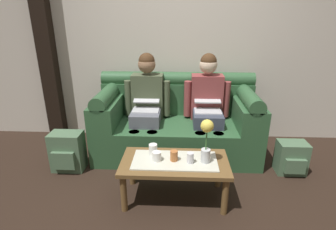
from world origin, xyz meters
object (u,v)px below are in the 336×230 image
at_px(flower_vase, 206,137).
at_px(person_right, 207,102).
at_px(backpack_right, 291,158).
at_px(cup_far_left, 190,158).
at_px(cup_near_right, 174,156).
at_px(cup_near_left, 157,156).
at_px(cup_far_center, 153,149).
at_px(person_left, 147,101).
at_px(couch, 177,123).
at_px(backpack_left, 68,152).
at_px(coffee_table, 175,166).

bearing_deg(flower_vase, person_right, 84.50).
height_order(person_right, backpack_right, person_right).
bearing_deg(cup_far_left, cup_near_right, 167.05).
height_order(cup_near_left, cup_far_center, cup_far_center).
relative_size(person_left, person_right, 1.00).
relative_size(couch, backpack_right, 5.41).
relative_size(person_left, cup_near_left, 14.42).
bearing_deg(cup_far_left, backpack_left, 160.07).
xyz_separation_m(couch, person_right, (0.37, -0.00, 0.28)).
height_order(person_left, person_right, same).
bearing_deg(cup_far_center, person_right, 56.38).
bearing_deg(cup_far_center, backpack_right, 15.35).
xyz_separation_m(cup_far_center, backpack_right, (1.47, 0.40, -0.28)).
relative_size(cup_near_left, backpack_right, 0.24).
relative_size(cup_far_center, backpack_right, 0.29).
distance_m(person_right, flower_vase, 0.98).
bearing_deg(person_right, cup_far_center, -123.62).
bearing_deg(backpack_right, person_right, 153.00).
relative_size(person_left, backpack_right, 3.42).
xyz_separation_m(cup_far_left, backpack_right, (1.12, 0.54, -0.28)).
bearing_deg(cup_far_left, flower_vase, 9.00).
height_order(coffee_table, cup_far_left, cup_far_left).
relative_size(flower_vase, cup_far_center, 3.93).
bearing_deg(coffee_table, backpack_left, 159.74).
relative_size(coffee_table, cup_far_center, 9.50).
height_order(couch, flower_vase, couch).
bearing_deg(flower_vase, cup_far_left, -171.00).
height_order(person_left, backpack_left, person_left).
xyz_separation_m(cup_near_right, cup_far_center, (-0.20, 0.10, 0.00)).
bearing_deg(cup_near_left, person_right, 61.46).
distance_m(person_left, backpack_left, 1.07).
bearing_deg(person_right, cup_near_left, -118.54).
xyz_separation_m(flower_vase, cup_far_center, (-0.48, 0.11, -0.19)).
bearing_deg(cup_far_left, cup_near_left, 175.09).
distance_m(coffee_table, backpack_left, 1.28).
height_order(backpack_right, backpack_left, backpack_left).
distance_m(cup_near_left, backpack_right, 1.54).
height_order(person_right, cup_far_left, person_right).
distance_m(person_left, person_right, 0.73).
bearing_deg(person_left, cup_far_center, -79.41).
xyz_separation_m(person_left, cup_far_center, (0.16, -0.86, -0.20)).
height_order(person_right, coffee_table, person_right).
relative_size(coffee_table, cup_far_left, 10.02).
height_order(couch, person_left, person_left).
height_order(couch, coffee_table, couch).
relative_size(flower_vase, cup_near_right, 4.27).
bearing_deg(backpack_left, coffee_table, -20.26).
bearing_deg(backpack_left, person_right, 18.10).
xyz_separation_m(person_right, cup_near_left, (-0.53, -0.97, -0.21)).
height_order(person_right, cup_far_center, person_right).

